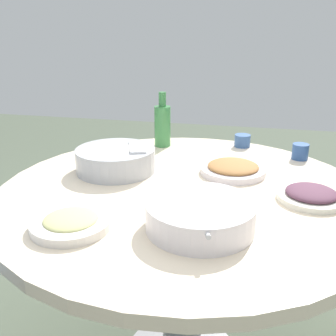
# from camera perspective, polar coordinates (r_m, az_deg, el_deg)

# --- Properties ---
(round_dining_table) EXTENTS (1.23, 1.23, 0.76)m
(round_dining_table) POSITION_cam_1_polar(r_m,az_deg,el_deg) (1.34, 2.34, -8.73)
(round_dining_table) COLOR #99999E
(round_dining_table) RESTS_ON ground
(rice_bowl) EXTENTS (0.29, 0.29, 0.09)m
(rice_bowl) POSITION_cam_1_polar(r_m,az_deg,el_deg) (1.42, -7.75, 1.30)
(rice_bowl) COLOR #B2B5BA
(rice_bowl) RESTS_ON round_dining_table
(soup_bowl) EXTENTS (0.31, 0.29, 0.07)m
(soup_bowl) POSITION_cam_1_polar(r_m,az_deg,el_deg) (1.01, 4.79, -7.14)
(soup_bowl) COLOR white
(soup_bowl) RESTS_ON round_dining_table
(dish_eggplant) EXTENTS (0.20, 0.20, 0.04)m
(dish_eggplant) POSITION_cam_1_polar(r_m,az_deg,el_deg) (1.25, 20.47, -3.79)
(dish_eggplant) COLOR silver
(dish_eggplant) RESTS_ON round_dining_table
(dish_tofu_braise) EXTENTS (0.23, 0.23, 0.04)m
(dish_tofu_braise) POSITION_cam_1_polar(r_m,az_deg,el_deg) (1.41, 9.63, -0.08)
(dish_tofu_braise) COLOR silver
(dish_tofu_braise) RESTS_ON round_dining_table
(dish_noodles) EXTENTS (0.21, 0.21, 0.04)m
(dish_noodles) POSITION_cam_1_polar(r_m,az_deg,el_deg) (1.05, -14.21, -7.81)
(dish_noodles) COLOR silver
(dish_noodles) RESTS_ON round_dining_table
(green_bottle) EXTENTS (0.07, 0.07, 0.24)m
(green_bottle) POSITION_cam_1_polar(r_m,az_deg,el_deg) (1.70, -0.83, 6.46)
(green_bottle) COLOR #3C8445
(green_bottle) RESTS_ON round_dining_table
(tea_cup_near) EXTENTS (0.07, 0.07, 0.05)m
(tea_cup_near) POSITION_cam_1_polar(r_m,az_deg,el_deg) (1.74, 10.98, 4.00)
(tea_cup_near) COLOR #365891
(tea_cup_near) RESTS_ON round_dining_table
(tea_cup_far) EXTENTS (0.06, 0.06, 0.06)m
(tea_cup_far) POSITION_cam_1_polar(r_m,az_deg,el_deg) (1.63, 19.03, 2.32)
(tea_cup_far) COLOR #2B4D8C
(tea_cup_far) RESTS_ON round_dining_table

